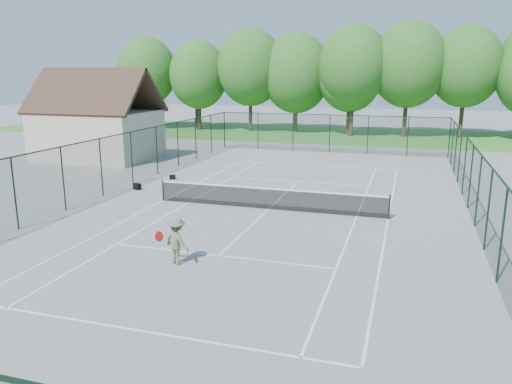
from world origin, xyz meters
TOP-DOWN VIEW (x-y plane):
  - ground at (0.00, 0.00)m, footprint 140.00×140.00m
  - grass_far at (0.00, 30.00)m, footprint 80.00×16.00m
  - court_lines at (0.00, 0.00)m, footprint 11.05×23.85m
  - tennis_net at (0.00, 0.00)m, footprint 11.08×0.08m
  - fence_enclosure at (0.00, 0.00)m, footprint 18.05×36.05m
  - utility_building at (-16.00, 10.00)m, footprint 8.60×6.27m
  - tree_line_far at (0.00, 30.00)m, footprint 39.40×6.40m
  - sports_bag_a at (-8.03, 1.77)m, footprint 0.50×0.41m
  - sports_bag_b at (-7.38, 4.80)m, footprint 0.39×0.29m
  - tennis_player at (-1.08, -7.50)m, footprint 1.66×0.99m

SIDE VIEW (x-z plane):
  - ground at x=0.00m, z-range 0.00..0.00m
  - court_lines at x=0.00m, z-range 0.00..0.01m
  - grass_far at x=0.00m, z-range 0.00..0.01m
  - sports_bag_b at x=-7.38m, z-range 0.00..0.27m
  - sports_bag_a at x=-8.03m, z-range 0.00..0.34m
  - tennis_net at x=0.00m, z-range 0.03..1.13m
  - tennis_player at x=-1.08m, z-range 0.00..1.60m
  - fence_enclosure at x=0.00m, z-range 0.05..3.07m
  - utility_building at x=-16.00m, z-range -0.20..6.44m
  - tree_line_far at x=0.00m, z-range 1.14..10.84m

